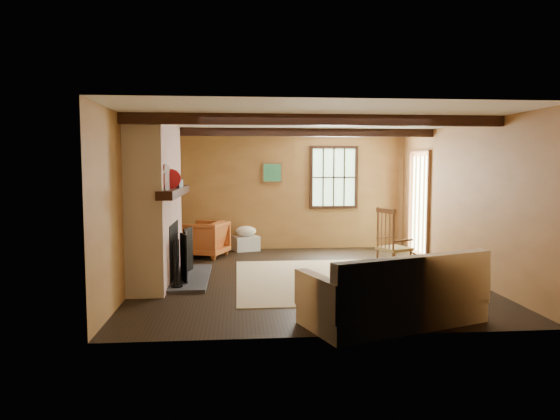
{
  "coord_description": "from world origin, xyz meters",
  "views": [
    {
      "loc": [
        -1.03,
        -7.64,
        1.73
      ],
      "look_at": [
        -0.34,
        0.4,
        1.02
      ],
      "focal_mm": 32.0,
      "sensor_mm": 36.0,
      "label": 1
    }
  ],
  "objects": [
    {
      "name": "firewood_pile",
      "position": [
        -2.08,
        2.6,
        0.12
      ],
      "size": [
        0.68,
        0.12,
        0.25
      ],
      "color": "brown",
      "rests_on": "ground"
    },
    {
      "name": "ground",
      "position": [
        0.0,
        0.0,
        0.0
      ],
      "size": [
        5.5,
        5.5,
        0.0
      ],
      "primitive_type": "plane",
      "color": "black",
      "rests_on": "ground"
    },
    {
      "name": "rocking_chair",
      "position": [
        1.44,
        0.08,
        0.46
      ],
      "size": [
        0.88,
        0.69,
        1.08
      ],
      "rotation": [
        0.0,
        0.0,
        1.99
      ],
      "color": "tan",
      "rests_on": "ground"
    },
    {
      "name": "armchair",
      "position": [
        -1.65,
        1.9,
        0.35
      ],
      "size": [
        0.98,
        0.97,
        0.69
      ],
      "primitive_type": "imported",
      "rotation": [
        0.0,
        0.0,
        -1.95
      ],
      "color": "#BF6026",
      "rests_on": "ground"
    },
    {
      "name": "basket_pillow",
      "position": [
        -0.86,
        2.55,
        0.41
      ],
      "size": [
        0.49,
        0.43,
        0.21
      ],
      "primitive_type": "ellipsoid",
      "rotation": [
        0.0,
        0.0,
        0.24
      ],
      "color": "white",
      "rests_on": "laundry_basket"
    },
    {
      "name": "sofa",
      "position": [
        0.7,
        -2.4,
        0.29
      ],
      "size": [
        2.17,
        1.5,
        0.81
      ],
      "rotation": [
        0.0,
        0.0,
        0.34
      ],
      "color": "white",
      "rests_on": "ground"
    },
    {
      "name": "fireplace",
      "position": [
        -2.23,
        -0.0,
        1.1
      ],
      "size": [
        1.02,
        2.3,
        2.4
      ],
      "color": "#B04944",
      "rests_on": "ground"
    },
    {
      "name": "room_envelope",
      "position": [
        0.22,
        0.26,
        1.63
      ],
      "size": [
        5.02,
        5.52,
        2.44
      ],
      "color": "#A4703A",
      "rests_on": "ground"
    },
    {
      "name": "rug",
      "position": [
        0.2,
        -0.2,
        0.0
      ],
      "size": [
        2.5,
        3.0,
        0.01
      ],
      "primitive_type": "cube",
      "color": "tan",
      "rests_on": "ground"
    },
    {
      "name": "laundry_basket",
      "position": [
        -0.86,
        2.55,
        0.15
      ],
      "size": [
        0.59,
        0.51,
        0.3
      ],
      "primitive_type": "cube",
      "rotation": [
        0.0,
        0.0,
        0.31
      ],
      "color": "silver",
      "rests_on": "ground"
    }
  ]
}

